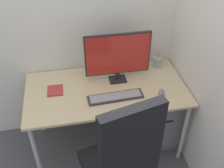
{
  "coord_description": "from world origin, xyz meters",
  "views": [
    {
      "loc": [
        -0.3,
        -1.86,
        2.24
      ],
      "look_at": [
        0.04,
        -0.07,
        0.84
      ],
      "focal_mm": 42.95,
      "sensor_mm": 36.0,
      "label": 1
    }
  ],
  "objects_px": {
    "monitor": "(118,55)",
    "mouse": "(162,93)",
    "notebook": "(55,90)",
    "pen_holder": "(157,61)",
    "filing_cabinet": "(151,112)",
    "office_chair": "(121,162)",
    "keyboard": "(116,97)"
  },
  "relations": [
    {
      "from": "monitor",
      "to": "mouse",
      "type": "xyz_separation_m",
      "value": [
        0.33,
        -0.29,
        -0.24
      ]
    },
    {
      "from": "notebook",
      "to": "pen_holder",
      "type": "bearing_deg",
      "value": 13.44
    },
    {
      "from": "filing_cabinet",
      "to": "notebook",
      "type": "height_order",
      "value": "notebook"
    },
    {
      "from": "office_chair",
      "to": "pen_holder",
      "type": "xyz_separation_m",
      "value": [
        0.58,
        0.98,
        0.17
      ]
    },
    {
      "from": "office_chair",
      "to": "keyboard",
      "type": "bearing_deg",
      "value": 82.81
    },
    {
      "from": "mouse",
      "to": "keyboard",
      "type": "bearing_deg",
      "value": -171.46
    },
    {
      "from": "pen_holder",
      "to": "notebook",
      "type": "height_order",
      "value": "pen_holder"
    },
    {
      "from": "office_chair",
      "to": "pen_holder",
      "type": "distance_m",
      "value": 1.15
    },
    {
      "from": "filing_cabinet",
      "to": "monitor",
      "type": "relative_size",
      "value": 1.05
    },
    {
      "from": "filing_cabinet",
      "to": "monitor",
      "type": "xyz_separation_m",
      "value": [
        -0.35,
        0.06,
        0.69
      ]
    },
    {
      "from": "filing_cabinet",
      "to": "monitor",
      "type": "bearing_deg",
      "value": 171.0
    },
    {
      "from": "office_chair",
      "to": "filing_cabinet",
      "type": "bearing_deg",
      "value": 57.56
    },
    {
      "from": "notebook",
      "to": "keyboard",
      "type": "bearing_deg",
      "value": -19.18
    },
    {
      "from": "mouse",
      "to": "monitor",
      "type": "bearing_deg",
      "value": 151.81
    },
    {
      "from": "monitor",
      "to": "notebook",
      "type": "height_order",
      "value": "monitor"
    },
    {
      "from": "monitor",
      "to": "notebook",
      "type": "bearing_deg",
      "value": -173.24
    },
    {
      "from": "notebook",
      "to": "office_chair",
      "type": "bearing_deg",
      "value": -58.84
    },
    {
      "from": "filing_cabinet",
      "to": "monitor",
      "type": "height_order",
      "value": "monitor"
    },
    {
      "from": "filing_cabinet",
      "to": "pen_holder",
      "type": "height_order",
      "value": "pen_holder"
    },
    {
      "from": "pen_holder",
      "to": "notebook",
      "type": "distance_m",
      "value": 1.04
    },
    {
      "from": "keyboard",
      "to": "mouse",
      "type": "bearing_deg",
      "value": -4.61
    },
    {
      "from": "notebook",
      "to": "filing_cabinet",
      "type": "bearing_deg",
      "value": 2.2
    },
    {
      "from": "office_chair",
      "to": "keyboard",
      "type": "distance_m",
      "value": 0.59
    },
    {
      "from": "office_chair",
      "to": "keyboard",
      "type": "xyz_separation_m",
      "value": [
        0.07,
        0.57,
        0.13
      ]
    },
    {
      "from": "office_chair",
      "to": "mouse",
      "type": "distance_m",
      "value": 0.73
    },
    {
      "from": "monitor",
      "to": "pen_holder",
      "type": "height_order",
      "value": "monitor"
    },
    {
      "from": "office_chair",
      "to": "notebook",
      "type": "height_order",
      "value": "office_chair"
    },
    {
      "from": "office_chair",
      "to": "pen_holder",
      "type": "height_order",
      "value": "office_chair"
    },
    {
      "from": "filing_cabinet",
      "to": "mouse",
      "type": "distance_m",
      "value": 0.51
    },
    {
      "from": "pen_holder",
      "to": "office_chair",
      "type": "bearing_deg",
      "value": -120.61
    },
    {
      "from": "monitor",
      "to": "keyboard",
      "type": "bearing_deg",
      "value": -105.26
    },
    {
      "from": "monitor",
      "to": "mouse",
      "type": "height_order",
      "value": "monitor"
    }
  ]
}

